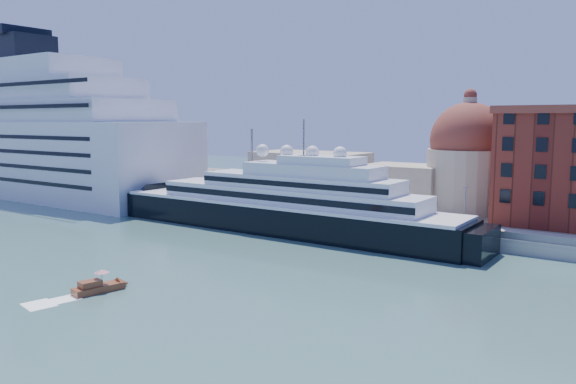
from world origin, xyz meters
The scene contains 9 objects.
ground centered at (0.00, 0.00, 0.00)m, with size 400.00×400.00×0.00m, color #396362.
quay centered at (0.00, 34.00, 1.25)m, with size 180.00×10.00×2.50m, color gray.
land centered at (0.00, 75.00, 1.00)m, with size 260.00×72.00×2.00m, color slate.
quay_fence centered at (0.00, 29.50, 3.10)m, with size 180.00×0.10×1.20m, color slate.
superyacht centered at (-7.67, 23.00, 4.57)m, with size 88.59×12.28×26.48m.
service_barge centered at (-40.39, 22.19, 0.71)m, with size 11.43×5.76×2.46m.
water_taxi centered at (-0.90, -24.00, 0.75)m, with size 3.52×6.87×3.11m.
church centered at (6.39, 57.72, 10.91)m, with size 66.00×18.00×25.50m.
lamp_posts centered at (-12.67, 32.27, 9.84)m, with size 120.80×2.40×18.00m.
Camera 1 is at (60.42, -68.45, 22.49)m, focal length 35.00 mm.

